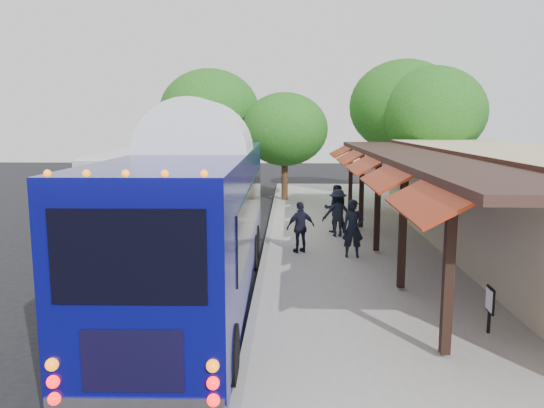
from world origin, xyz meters
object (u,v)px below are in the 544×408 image
(city_bus, at_px, (157,182))
(ped_d, at_px, (338,213))
(sign_board, at_px, (490,302))
(ped_a, at_px, (353,228))
(coach_bus, at_px, (199,214))
(ped_b, at_px, (336,209))
(ped_c, at_px, (301,227))

(city_bus, height_order, ped_d, city_bus)
(ped_d, bearing_deg, sign_board, 97.09)
(ped_a, bearing_deg, coach_bus, -139.65)
(sign_board, bearing_deg, ped_d, 105.82)
(ped_a, bearing_deg, sign_board, -70.50)
(ped_b, bearing_deg, ped_c, 63.70)
(ped_c, bearing_deg, coach_bus, 33.27)
(city_bus, xyz_separation_m, sign_board, (10.11, -12.78, -1.02))
(coach_bus, bearing_deg, ped_d, 57.47)
(coach_bus, relative_size, ped_b, 6.68)
(city_bus, distance_m, ped_b, 8.25)
(city_bus, relative_size, ped_a, 6.57)
(city_bus, height_order, sign_board, city_bus)
(ped_b, height_order, ped_c, ped_b)
(ped_a, bearing_deg, ped_b, 94.16)
(coach_bus, bearing_deg, ped_a, 38.51)
(coach_bus, bearing_deg, ped_b, 60.16)
(ped_c, relative_size, sign_board, 1.75)
(ped_d, bearing_deg, ped_b, -96.39)
(coach_bus, xyz_separation_m, ped_d, (4.15, 6.76, -1.11))
(ped_d, bearing_deg, coach_bus, 51.65)
(coach_bus, xyz_separation_m, sign_board, (6.47, -2.62, -1.35))
(ped_a, distance_m, sign_board, 6.57)
(city_bus, relative_size, ped_b, 6.53)
(ped_c, bearing_deg, ped_d, -143.44)
(city_bus, height_order, ped_c, city_bus)
(sign_board, bearing_deg, ped_c, 121.01)
(ped_a, height_order, ped_c, ped_a)
(coach_bus, height_order, sign_board, coach_bus)
(sign_board, bearing_deg, ped_a, 110.57)
(ped_d, xyz_separation_m, sign_board, (2.32, -9.38, -0.24))
(coach_bus, height_order, city_bus, coach_bus)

